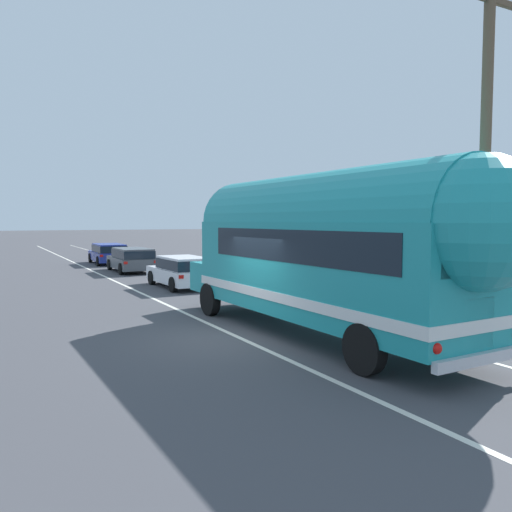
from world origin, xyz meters
TOP-DOWN VIEW (x-y plane):
  - ground_plane at (0.00, 0.00)m, footprint 300.00×300.00m
  - lane_markings at (1.67, 12.00)m, footprint 3.75×80.00m
  - utility_pole at (4.20, -3.82)m, footprint 1.80×0.24m
  - painted_bus at (1.83, -1.39)m, footprint 2.79×11.54m
  - car_lead at (2.05, 9.58)m, footprint 1.91×4.31m
  - car_second at (1.89, 17.34)m, footprint 2.05×4.52m
  - car_third at (1.88, 23.39)m, footprint 2.09×4.61m

SIDE VIEW (x-z plane):
  - ground_plane at x=0.00m, z-range 0.00..0.00m
  - lane_markings at x=1.67m, z-range 0.00..0.01m
  - car_lead at x=2.05m, z-range 0.10..1.47m
  - car_second at x=1.89m, z-range 0.11..1.48m
  - car_third at x=1.88m, z-range 0.11..1.48m
  - painted_bus at x=1.83m, z-range 0.24..4.37m
  - utility_pole at x=4.20m, z-range 0.17..8.67m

